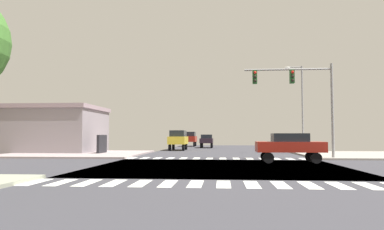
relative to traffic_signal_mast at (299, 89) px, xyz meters
name	(u,v)px	position (x,y,z in m)	size (l,w,h in m)	color
ground	(219,167)	(-5.89, -6.98, -5.24)	(90.00, 90.00, 0.05)	#33333A
sidewalk_corner_ne	(372,155)	(7.11, 5.02, -5.15)	(12.00, 12.00, 0.14)	gray
sidewalk_corner_nw	(78,154)	(-18.89, 5.02, -5.15)	(12.00, 12.00, 0.14)	gray
crosswalk_near	(210,184)	(-6.14, -14.28, -5.21)	(13.50, 2.00, 0.01)	white
crosswalk_far	(216,158)	(-6.14, 0.32, -5.21)	(13.50, 2.00, 0.01)	white
traffic_signal_mast	(299,89)	(0.00, 0.00, 0.00)	(6.51, 0.55, 7.08)	gray
street_lamp	(300,101)	(1.93, 8.71, -0.13)	(1.78, 0.32, 8.57)	gray
bank_building	(47,129)	(-23.48, 8.21, -2.86)	(12.23, 8.03, 4.69)	gray
suv_farside_2	(178,138)	(-10.89, 15.48, -3.82)	(1.96, 4.60, 2.34)	black
sedan_trailing_2	(290,145)	(-1.33, -3.48, -4.10)	(4.30, 1.80, 1.88)	black
sedan_middle_3	(207,140)	(-7.89, 24.36, -4.10)	(1.80, 4.30, 1.88)	black
suv_inner_4	(190,138)	(-10.89, 31.35, -3.82)	(1.96, 4.60, 2.34)	black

